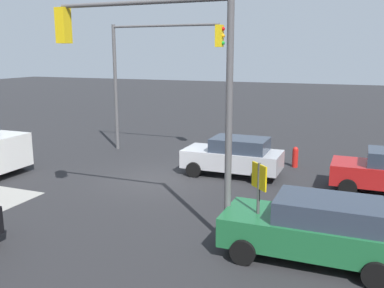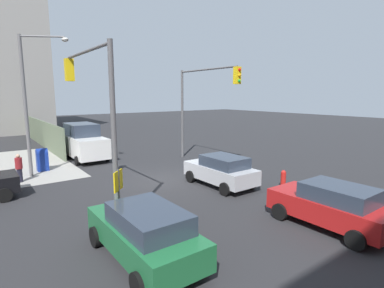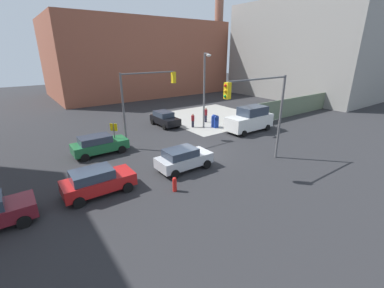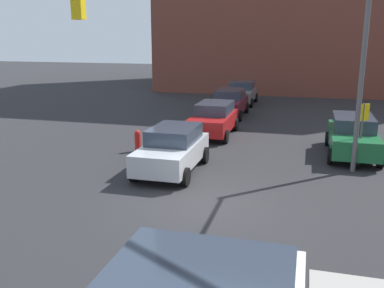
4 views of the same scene
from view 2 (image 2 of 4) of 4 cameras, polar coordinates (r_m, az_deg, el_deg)
ground_plane at (r=17.05m, az=-5.71°, el=-6.78°), size 120.00×120.00×0.00m
construction_fence at (r=32.10m, az=-27.01°, el=2.02°), size 18.74×0.12×2.40m
traffic_signal_nw_corner at (r=12.28m, az=-18.51°, el=8.42°), size 5.39×0.36×6.50m
traffic_signal_se_corner at (r=20.72m, az=1.84°, el=9.18°), size 6.07×0.36×6.50m
street_lamp_corner at (r=19.35m, az=-28.28°, el=8.18°), size 1.56×2.37×8.00m
warning_sign_two_way at (r=9.90m, az=-13.77°, el=-9.08°), size 0.48×0.48×2.40m
mailbox_blue at (r=20.97m, az=-26.63°, el=-2.55°), size 0.56×0.64×1.43m
fire_hydrant at (r=16.05m, az=16.99°, el=-6.38°), size 0.26×0.26×0.94m
hatchback_silver at (r=15.75m, az=5.54°, el=-4.97°), size 4.08×2.02×1.62m
sedan_red at (r=11.96m, az=24.99°, el=-10.48°), size 4.14×2.02×1.62m
hatchback_green at (r=9.04m, az=-9.03°, el=-16.17°), size 4.42×2.02×1.62m
van_white_delivery at (r=23.62m, az=-19.98°, el=0.40°), size 5.40×2.32×2.62m
pedestrian_crossing at (r=18.82m, az=-30.08°, el=-3.94°), size 0.36×0.36×1.57m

